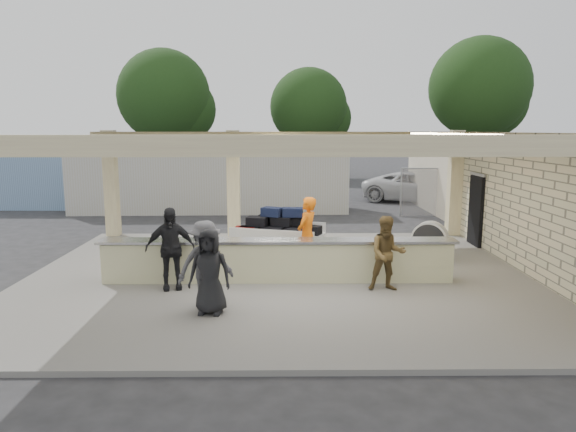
{
  "coord_description": "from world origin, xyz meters",
  "views": [
    {
      "loc": [
        0.12,
        -12.01,
        3.57
      ],
      "look_at": [
        0.25,
        1.0,
        1.37
      ],
      "focal_mm": 32.0,
      "sensor_mm": 36.0,
      "label": 1
    }
  ],
  "objects_px": {
    "car_dark": "(425,184)",
    "drum_fan": "(430,240)",
    "container_blue": "(51,179)",
    "passenger_a": "(387,254)",
    "luggage_cart": "(278,230)",
    "container_white": "(211,182)",
    "passenger_d": "(210,271)",
    "passenger_b": "(170,248)",
    "baggage_counter": "(278,260)",
    "passenger_c": "(205,264)",
    "car_white_b": "(558,189)",
    "car_white_a": "(418,187)",
    "baggage_handler": "(307,235)"
  },
  "relations": [
    {
      "from": "car_dark",
      "to": "drum_fan",
      "type": "bearing_deg",
      "value": -177.28
    },
    {
      "from": "container_blue",
      "to": "passenger_a",
      "type": "bearing_deg",
      "value": -43.84
    },
    {
      "from": "luggage_cart",
      "to": "container_blue",
      "type": "relative_size",
      "value": 0.26
    },
    {
      "from": "car_dark",
      "to": "container_white",
      "type": "distance_m",
      "value": 11.81
    },
    {
      "from": "passenger_d",
      "to": "passenger_b",
      "type": "bearing_deg",
      "value": 132.04
    },
    {
      "from": "passenger_a",
      "to": "baggage_counter",
      "type": "bearing_deg",
      "value": 163.8
    },
    {
      "from": "passenger_c",
      "to": "passenger_d",
      "type": "bearing_deg",
      "value": -96.04
    },
    {
      "from": "car_white_b",
      "to": "car_white_a",
      "type": "bearing_deg",
      "value": 90.24
    },
    {
      "from": "passenger_b",
      "to": "car_dark",
      "type": "relative_size",
      "value": 0.45
    },
    {
      "from": "car_white_b",
      "to": "container_blue",
      "type": "bearing_deg",
      "value": 96.72
    },
    {
      "from": "passenger_c",
      "to": "container_blue",
      "type": "height_order",
      "value": "container_blue"
    },
    {
      "from": "baggage_counter",
      "to": "passenger_d",
      "type": "bearing_deg",
      "value": -121.03
    },
    {
      "from": "baggage_handler",
      "to": "luggage_cart",
      "type": "bearing_deg",
      "value": -125.95
    },
    {
      "from": "luggage_cart",
      "to": "passenger_c",
      "type": "distance_m",
      "value": 4.33
    },
    {
      "from": "passenger_c",
      "to": "car_dark",
      "type": "xyz_separation_m",
      "value": [
        9.13,
        17.55,
        -0.29
      ]
    },
    {
      "from": "drum_fan",
      "to": "passenger_a",
      "type": "bearing_deg",
      "value": -94.7
    },
    {
      "from": "passenger_a",
      "to": "car_white_a",
      "type": "relative_size",
      "value": 0.31
    },
    {
      "from": "car_white_a",
      "to": "car_white_b",
      "type": "bearing_deg",
      "value": -69.93
    },
    {
      "from": "car_white_a",
      "to": "container_white",
      "type": "bearing_deg",
      "value": 130.17
    },
    {
      "from": "drum_fan",
      "to": "passenger_d",
      "type": "height_order",
      "value": "passenger_d"
    },
    {
      "from": "car_white_b",
      "to": "baggage_handler",
      "type": "bearing_deg",
      "value": 138.67
    },
    {
      "from": "passenger_a",
      "to": "car_dark",
      "type": "relative_size",
      "value": 0.41
    },
    {
      "from": "passenger_d",
      "to": "container_white",
      "type": "xyz_separation_m",
      "value": [
        -1.77,
        13.07,
        0.36
      ]
    },
    {
      "from": "baggage_counter",
      "to": "luggage_cart",
      "type": "distance_m",
      "value": 2.35
    },
    {
      "from": "passenger_d",
      "to": "container_blue",
      "type": "relative_size",
      "value": 0.16
    },
    {
      "from": "luggage_cart",
      "to": "container_white",
      "type": "distance_m",
      "value": 9.15
    },
    {
      "from": "baggage_counter",
      "to": "baggage_handler",
      "type": "relative_size",
      "value": 4.42
    },
    {
      "from": "baggage_handler",
      "to": "passenger_a",
      "type": "height_order",
      "value": "baggage_handler"
    },
    {
      "from": "passenger_a",
      "to": "container_white",
      "type": "height_order",
      "value": "container_white"
    },
    {
      "from": "baggage_handler",
      "to": "drum_fan",
      "type": "bearing_deg",
      "value": 135.7
    },
    {
      "from": "car_white_a",
      "to": "container_white",
      "type": "distance_m",
      "value": 10.27
    },
    {
      "from": "baggage_counter",
      "to": "baggage_handler",
      "type": "xyz_separation_m",
      "value": [
        0.71,
        0.8,
        0.44
      ]
    },
    {
      "from": "luggage_cart",
      "to": "passenger_d",
      "type": "xyz_separation_m",
      "value": [
        -1.25,
        -4.44,
        0.08
      ]
    },
    {
      "from": "baggage_counter",
      "to": "car_white_b",
      "type": "height_order",
      "value": "car_white_b"
    },
    {
      "from": "drum_fan",
      "to": "baggage_handler",
      "type": "bearing_deg",
      "value": -134.73
    },
    {
      "from": "drum_fan",
      "to": "car_white_b",
      "type": "height_order",
      "value": "car_white_b"
    },
    {
      "from": "baggage_handler",
      "to": "passenger_a",
      "type": "relative_size",
      "value": 1.13
    },
    {
      "from": "passenger_a",
      "to": "car_dark",
      "type": "xyz_separation_m",
      "value": [
        5.35,
        16.51,
        -0.25
      ]
    },
    {
      "from": "passenger_c",
      "to": "passenger_d",
      "type": "xyz_separation_m",
      "value": [
        0.13,
        -0.34,
        -0.04
      ]
    },
    {
      "from": "container_white",
      "to": "container_blue",
      "type": "relative_size",
      "value": 1.17
    },
    {
      "from": "baggage_counter",
      "to": "container_white",
      "type": "relative_size",
      "value": 0.69
    },
    {
      "from": "baggage_handler",
      "to": "passenger_d",
      "type": "bearing_deg",
      "value": -5.4
    },
    {
      "from": "car_dark",
      "to": "passenger_b",
      "type": "bearing_deg",
      "value": 165.91
    },
    {
      "from": "passenger_a",
      "to": "passenger_d",
      "type": "distance_m",
      "value": 3.9
    },
    {
      "from": "baggage_handler",
      "to": "container_blue",
      "type": "distance_m",
      "value": 16.19
    },
    {
      "from": "drum_fan",
      "to": "container_white",
      "type": "height_order",
      "value": "container_white"
    },
    {
      "from": "luggage_cart",
      "to": "car_dark",
      "type": "relative_size",
      "value": 0.66
    },
    {
      "from": "baggage_handler",
      "to": "car_dark",
      "type": "height_order",
      "value": "baggage_handler"
    },
    {
      "from": "luggage_cart",
      "to": "car_white_a",
      "type": "relative_size",
      "value": 0.51
    },
    {
      "from": "passenger_c",
      "to": "car_white_b",
      "type": "bearing_deg",
      "value": 17.85
    }
  ]
}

